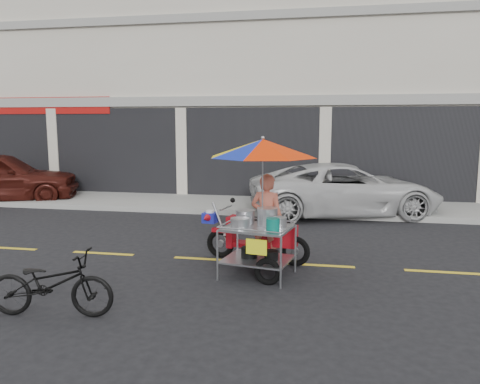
# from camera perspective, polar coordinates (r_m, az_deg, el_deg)

# --- Properties ---
(ground) EXTENTS (90.00, 90.00, 0.00)m
(ground) POSITION_cam_1_polar(r_m,az_deg,el_deg) (8.25, 9.63, -8.82)
(ground) COLOR black
(sidewalk) EXTENTS (45.00, 3.00, 0.15)m
(sidewalk) POSITION_cam_1_polar(r_m,az_deg,el_deg) (13.59, 10.10, -1.68)
(sidewalk) COLOR gray
(sidewalk) RESTS_ON ground
(shophouse_block) EXTENTS (36.00, 8.11, 10.40)m
(shophouse_block) POSITION_cam_1_polar(r_m,az_deg,el_deg) (18.76, 19.51, 13.48)
(shophouse_block) COLOR beige
(shophouse_block) RESTS_ON ground
(centerline) EXTENTS (42.00, 0.10, 0.01)m
(centerline) POSITION_cam_1_polar(r_m,az_deg,el_deg) (8.25, 9.63, -8.79)
(centerline) COLOR gold
(centerline) RESTS_ON ground
(white_pickup) EXTENTS (5.41, 3.54, 1.38)m
(white_pickup) POSITION_cam_1_polar(r_m,az_deg,el_deg) (12.63, 12.62, 0.31)
(white_pickup) COLOR silver
(white_pickup) RESTS_ON ground
(near_bicycle) EXTENTS (1.66, 0.76, 0.84)m
(near_bicycle) POSITION_cam_1_polar(r_m,az_deg,el_deg) (6.45, -22.04, -10.34)
(near_bicycle) COLOR black
(near_bicycle) RESTS_ON ground
(food_vendor_rig) EXTENTS (2.22, 2.06, 2.24)m
(food_vendor_rig) POSITION_cam_1_polar(r_m,az_deg,el_deg) (7.58, 2.75, 0.64)
(food_vendor_rig) COLOR black
(food_vendor_rig) RESTS_ON ground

